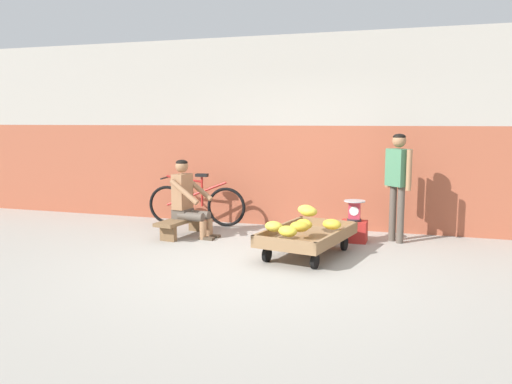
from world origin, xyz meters
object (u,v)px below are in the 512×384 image
object	(u,v)px
banana_cart	(307,237)
vendor_seated	(187,199)
customer_adult	(398,175)
bicycle_near_left	(196,204)
low_bench	(183,223)
weighing_scale	(354,210)
plastic_crate	(354,231)

from	to	relation	value
banana_cart	vendor_seated	size ratio (longest dim) A/B	1.38
vendor_seated	customer_adult	xyz separation A→B (m)	(2.97, 0.57, 0.38)
bicycle_near_left	customer_adult	world-z (taller)	customer_adult
low_bench	bicycle_near_left	xyz separation A→B (m)	(-0.14, 0.81, 0.15)
banana_cart	weighing_scale	xyz separation A→B (m)	(0.46, 0.98, 0.21)
low_bench	banana_cart	bearing A→B (deg)	-16.37
low_bench	vendor_seated	xyz separation A→B (m)	(0.09, -0.01, 0.37)
customer_adult	weighing_scale	bearing A→B (deg)	-163.19
low_bench	vendor_seated	distance (m)	0.38
vendor_seated	low_bench	bearing A→B (deg)	173.04
banana_cart	low_bench	xyz separation A→B (m)	(-2.03, 0.59, -0.04)
bicycle_near_left	weighing_scale	bearing A→B (deg)	-9.11
banana_cart	low_bench	size ratio (longest dim) A/B	1.40
bicycle_near_left	customer_adult	size ratio (longest dim) A/B	1.08
low_bench	vendor_seated	bearing A→B (deg)	-6.96
banana_cart	plastic_crate	distance (m)	1.09
vendor_seated	plastic_crate	xyz separation A→B (m)	(2.40, 0.40, -0.42)
vendor_seated	weighing_scale	distance (m)	2.43
low_bench	customer_adult	world-z (taller)	customer_adult
weighing_scale	bicycle_near_left	world-z (taller)	bicycle_near_left
banana_cart	customer_adult	xyz separation A→B (m)	(1.03, 1.15, 0.71)
low_bench	bicycle_near_left	size ratio (longest dim) A/B	0.68
plastic_crate	banana_cart	bearing A→B (deg)	-115.15
banana_cart	vendor_seated	world-z (taller)	vendor_seated
plastic_crate	customer_adult	size ratio (longest dim) A/B	0.24
plastic_crate	weighing_scale	world-z (taller)	weighing_scale
plastic_crate	weighing_scale	bearing A→B (deg)	-90.00
vendor_seated	banana_cart	bearing A→B (deg)	-16.78
plastic_crate	customer_adult	xyz separation A→B (m)	(0.57, 0.17, 0.80)
low_bench	customer_adult	size ratio (longest dim) A/B	0.74
weighing_scale	customer_adult	xyz separation A→B (m)	(0.57, 0.17, 0.50)
low_bench	weighing_scale	bearing A→B (deg)	8.80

